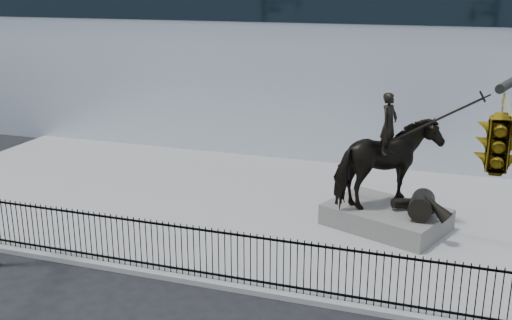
% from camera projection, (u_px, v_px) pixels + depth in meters
% --- Properties ---
extents(ground, '(120.00, 120.00, 0.00)m').
position_uv_depth(ground, '(214.00, 310.00, 14.92)').
color(ground, black).
rests_on(ground, ground).
extents(plaza, '(30.00, 12.00, 0.15)m').
position_uv_depth(plaza, '(290.00, 210.00, 21.26)').
color(plaza, '#959592').
rests_on(plaza, ground).
extents(building, '(44.00, 14.00, 9.00)m').
position_uv_depth(building, '(357.00, 48.00, 31.80)').
color(building, silver).
rests_on(building, ground).
extents(picket_fence, '(22.10, 0.10, 1.50)m').
position_uv_depth(picket_fence, '(232.00, 257.00, 15.80)').
color(picket_fence, black).
rests_on(picket_fence, plaza).
extents(statue_plinth, '(4.30, 3.67, 0.68)m').
position_uv_depth(statue_plinth, '(386.00, 217.00, 19.56)').
color(statue_plinth, '#5F5C57').
rests_on(statue_plinth, plaza).
extents(equestrian_statue, '(4.35, 3.58, 3.95)m').
position_uv_depth(equestrian_statue, '(391.00, 166.00, 19.01)').
color(equestrian_statue, black).
rests_on(equestrian_statue, statue_plinth).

